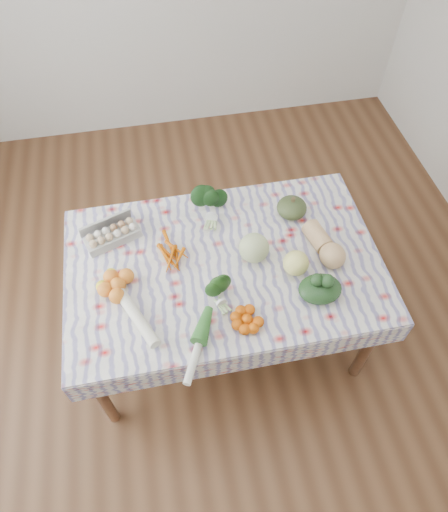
{
  "coord_description": "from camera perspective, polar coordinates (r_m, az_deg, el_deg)",
  "views": [
    {
      "loc": [
        -0.27,
        -1.38,
        2.72
      ],
      "look_at": [
        0.0,
        0.0,
        0.82
      ],
      "focal_mm": 32.0,
      "sensor_mm": 36.0,
      "label": 1
    }
  ],
  "objects": [
    {
      "name": "grapefruit",
      "position": [
        2.35,
        8.98,
        -0.88
      ],
      "size": [
        0.16,
        0.16,
        0.13
      ],
      "primitive_type": "sphere",
      "rotation": [
        0.0,
        0.0,
        0.23
      ],
      "color": "#F3EF78",
      "rests_on": "tablecloth"
    },
    {
      "name": "mandarin_cluster",
      "position": [
        2.2,
        2.9,
        -7.86
      ],
      "size": [
        0.24,
        0.24,
        0.06
      ],
      "primitive_type": "cube",
      "rotation": [
        0.0,
        0.0,
        0.35
      ],
      "color": "#D15507",
      "rests_on": "tablecloth"
    },
    {
      "name": "kale_bunch",
      "position": [
        2.56,
        -1.39,
        6.36
      ],
      "size": [
        0.22,
        0.21,
        0.16
      ],
      "primitive_type": "ellipsoid",
      "rotation": [
        0.0,
        0.0,
        -0.32
      ],
      "color": "#133512",
      "rests_on": "tablecloth"
    },
    {
      "name": "daikon",
      "position": [
        2.24,
        -11.01,
        -7.26
      ],
      "size": [
        0.22,
        0.39,
        0.06
      ],
      "primitive_type": "cylinder",
      "rotation": [
        1.57,
        0.0,
        0.43
      ],
      "color": "white",
      "rests_on": "tablecloth"
    },
    {
      "name": "butternut_squash",
      "position": [
        2.45,
        12.48,
        1.51
      ],
      "size": [
        0.2,
        0.32,
        0.14
      ],
      "primitive_type": "ellipsoid",
      "rotation": [
        0.0,
        0.0,
        0.23
      ],
      "color": "tan",
      "rests_on": "tablecloth"
    },
    {
      "name": "broccoli",
      "position": [
        2.24,
        -0.92,
        -4.82
      ],
      "size": [
        0.17,
        0.17,
        0.1
      ],
      "primitive_type": "ellipsoid",
      "rotation": [
        0.0,
        0.0,
        0.34
      ],
      "color": "#1B4313",
      "rests_on": "tablecloth"
    },
    {
      "name": "cabbage",
      "position": [
        2.37,
        3.77,
        1.02
      ],
      "size": [
        0.2,
        0.2,
        0.16
      ],
      "primitive_type": "sphere",
      "rotation": [
        0.0,
        0.0,
        -0.29
      ],
      "color": "#B5C585",
      "rests_on": "tablecloth"
    },
    {
      "name": "tablecloth",
      "position": [
        2.41,
        0.0,
        -0.9
      ],
      "size": [
        1.66,
        1.06,
        0.01
      ],
      "primitive_type": "cube",
      "color": "silver",
      "rests_on": "dining_table"
    },
    {
      "name": "carrot_bunch",
      "position": [
        2.44,
        -6.4,
        0.47
      ],
      "size": [
        0.21,
        0.2,
        0.04
      ],
      "primitive_type": "cube",
      "rotation": [
        0.0,
        0.0,
        -0.04
      ],
      "color": "#C75906",
      "rests_on": "tablecloth"
    },
    {
      "name": "spinach_bag",
      "position": [
        2.3,
        11.91,
        -4.06
      ],
      "size": [
        0.27,
        0.24,
        0.1
      ],
      "primitive_type": "ellipsoid",
      "rotation": [
        0.0,
        0.0,
        -0.35
      ],
      "color": "#173216",
      "rests_on": "tablecloth"
    },
    {
      "name": "kabocha_squash",
      "position": [
        2.6,
        8.47,
        5.99
      ],
      "size": [
        0.21,
        0.21,
        0.11
      ],
      "primitive_type": "ellipsoid",
      "rotation": [
        0.0,
        0.0,
        -0.31
      ],
      "color": "#3A4724",
      "rests_on": "tablecloth"
    },
    {
      "name": "ground",
      "position": [
        3.06,
        0.0,
        -9.17
      ],
      "size": [
        4.5,
        4.5,
        0.0
      ],
      "primitive_type": "plane",
      "color": "#51311B",
      "rests_on": "ground"
    },
    {
      "name": "orange_cluster",
      "position": [
        2.34,
        -13.13,
        -3.53
      ],
      "size": [
        0.34,
        0.34,
        0.08
      ],
      "primitive_type": "cube",
      "rotation": [
        0.0,
        0.0,
        -0.43
      ],
      "color": "orange",
      "rests_on": "tablecloth"
    },
    {
      "name": "leek",
      "position": [
        2.14,
        -3.25,
        -11.21
      ],
      "size": [
        0.19,
        0.35,
        0.04
      ],
      "primitive_type": "cylinder",
      "rotation": [
        1.57,
        0.0,
        -0.43
      ],
      "color": "white",
      "rests_on": "tablecloth"
    },
    {
      "name": "dining_table",
      "position": [
        2.47,
        0.0,
        -1.95
      ],
      "size": [
        1.6,
        1.0,
        0.75
      ],
      "color": "brown",
      "rests_on": "ground"
    },
    {
      "name": "egg_carton",
      "position": [
        2.54,
        -13.76,
        2.46
      ],
      "size": [
        0.32,
        0.21,
        0.08
      ],
      "primitive_type": "cube",
      "rotation": [
        0.0,
        0.0,
        0.35
      ],
      "color": "#B4B4AE",
      "rests_on": "tablecloth"
    }
  ]
}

